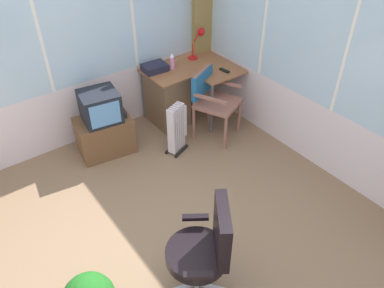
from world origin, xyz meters
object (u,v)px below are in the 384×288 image
Objects in this scene: tv_on_stand at (104,126)px; desk at (170,95)px; spray_bottle at (172,61)px; desk_lamp at (200,39)px; tv_remote at (225,70)px; wooden_armchair at (209,94)px; space_heater at (177,128)px; office_chair at (207,247)px; paper_tray at (155,68)px.

desk is at bearing 4.52° from tv_on_stand.
spray_bottle is at bearing 6.83° from tv_on_stand.
desk_lamp is 0.51× the size of tv_on_stand.
tv_remote is 0.40m from wooden_armchair.
spray_bottle is at bearing -176.01° from desk_lamp.
space_heater is (-0.39, -0.65, -0.51)m from spray_bottle.
spray_bottle is at bearing 130.48° from tv_remote.
space_heater is (-0.88, -0.18, -0.42)m from tv_remote.
office_chair is (-1.20, -2.28, 0.14)m from desk.
tv_remote is (0.02, -0.50, -0.27)m from desk_lamp.
space_heater is (-0.54, -0.06, -0.25)m from wooden_armchair.
spray_bottle is 0.91m from space_heater.
paper_tray is 2.66m from office_chair.
wooden_armchair is at bearing 50.48° from office_chair.
space_heater is at bearing -35.67° from tv_on_stand.
desk is 1.72× the size of space_heater.
tv_on_stand reaches higher than desk.
desk_lamp is at bearing 62.73° from wooden_armchair.
desk_lamp reaches higher than paper_tray.
spray_bottle is (0.09, 0.05, 0.45)m from desk.
tv_on_stand is at bearing -175.48° from desk.
desk_lamp is 1.71m from tv_on_stand.
spray_bottle is 0.72× the size of paper_tray.
tv_remote is 0.50× the size of paper_tray.
wooden_armchair reaches higher than tv_on_stand.
spray_bottle reaches higher than wooden_armchair.
space_heater is (-0.17, -0.73, -0.46)m from paper_tray.
spray_bottle is 0.25× the size of wooden_armchair.
wooden_armchair is 2.27m from office_chair.
spray_bottle is 0.26× the size of tv_on_stand.
tv_remote is at bearing -87.38° from desk_lamp.
paper_tray is 0.79m from wooden_armchair.
wooden_armchair is at bearing -117.27° from desk_lamp.
desk is 2.58m from office_chair.
space_heater is at bearing -174.41° from tv_remote.
space_heater is (-0.29, -0.59, -0.07)m from desk.
space_heater is at bearing -103.25° from paper_tray.
space_heater is (-0.85, -0.68, -0.69)m from desk_lamp.
desk_lamp is 1.40× the size of paper_tray.
tv_remote is at bearing 11.70° from space_heater.
spray_bottle is (-0.47, -0.03, -0.17)m from desk_lamp.
tv_on_stand is (-1.10, -0.13, -0.48)m from spray_bottle.
spray_bottle reaches higher than space_heater.
tv_remote is 0.68m from spray_bottle.
paper_tray is (-0.22, 0.08, -0.06)m from spray_bottle.
wooden_armchair is at bearing -19.84° from tv_on_stand.
tv_on_stand is at bearing -174.01° from desk_lamp.
office_chair reaches higher than space_heater.
space_heater is (0.91, 1.69, -0.21)m from office_chair.
space_heater is at bearing -173.47° from wooden_armchair.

